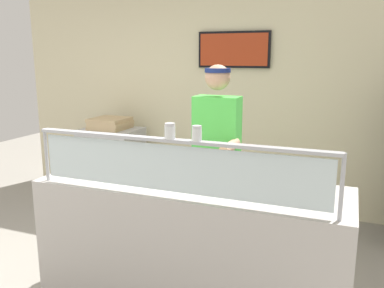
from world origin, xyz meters
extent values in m
plane|color=gray|center=(1.09, 1.00, 0.00)|extent=(12.00, 12.00, 0.00)
cube|color=beige|center=(1.09, 2.55, 1.35)|extent=(6.58, 0.08, 2.70)
cube|color=black|center=(0.77, 2.48, 1.90)|extent=(0.85, 0.04, 0.41)
cube|color=#B23819|center=(0.77, 2.46, 1.90)|extent=(0.80, 0.01, 0.36)
cube|color=#BCB7B2|center=(1.09, 0.35, 0.47)|extent=(2.18, 0.71, 0.95)
cylinder|color=#B2B5BC|center=(0.10, 0.06, 1.14)|extent=(0.02, 0.02, 0.38)
cylinder|color=#B2B5BC|center=(2.08, 0.06, 1.14)|extent=(0.02, 0.02, 0.38)
cube|color=silver|center=(1.09, 0.06, 1.14)|extent=(1.92, 0.01, 0.30)
cube|color=#B2B5BC|center=(1.09, 0.06, 1.32)|extent=(1.98, 0.06, 0.02)
cylinder|color=#9EA0A8|center=(1.04, 0.45, 0.96)|extent=(0.52, 0.52, 0.01)
cylinder|color=tan|center=(1.04, 0.45, 0.97)|extent=(0.50, 0.50, 0.02)
cylinder|color=gold|center=(1.04, 0.45, 0.98)|extent=(0.44, 0.44, 0.01)
cube|color=#ADAFB7|center=(1.06, 0.43, 0.99)|extent=(0.11, 0.29, 0.01)
cylinder|color=white|center=(1.07, 0.06, 1.37)|extent=(0.07, 0.07, 0.08)
cylinder|color=white|center=(1.07, 0.06, 1.36)|extent=(0.06, 0.06, 0.05)
cylinder|color=silver|center=(1.07, 0.06, 1.42)|extent=(0.06, 0.06, 0.02)
cylinder|color=white|center=(1.25, 0.06, 1.37)|extent=(0.06, 0.06, 0.08)
cylinder|color=red|center=(1.25, 0.06, 1.36)|extent=(0.05, 0.05, 0.05)
cylinder|color=silver|center=(1.25, 0.06, 1.41)|extent=(0.06, 0.06, 0.02)
cylinder|color=#23232D|center=(0.94, 1.05, 0.47)|extent=(0.13, 0.13, 0.95)
cylinder|color=#23232D|center=(1.16, 1.05, 0.47)|extent=(0.13, 0.13, 0.95)
cube|color=#4CD14C|center=(1.05, 1.05, 1.23)|extent=(0.38, 0.21, 0.55)
sphere|color=tan|center=(1.05, 1.05, 1.66)|extent=(0.21, 0.21, 0.21)
cylinder|color=navy|center=(1.05, 1.05, 1.71)|extent=(0.21, 0.21, 0.04)
cylinder|color=tan|center=(1.23, 0.83, 1.13)|extent=(0.08, 0.34, 0.08)
cube|color=#B7BABF|center=(-0.66, 2.06, 0.47)|extent=(0.70, 0.55, 0.94)
cube|color=tan|center=(-0.67, 2.06, 0.97)|extent=(0.43, 0.43, 0.04)
cube|color=tan|center=(-0.66, 2.06, 1.01)|extent=(0.43, 0.43, 0.04)
cube|color=tan|center=(-0.67, 2.06, 1.06)|extent=(0.43, 0.43, 0.04)
camera|label=1|loc=(2.09, -2.15, 1.83)|focal=37.75mm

